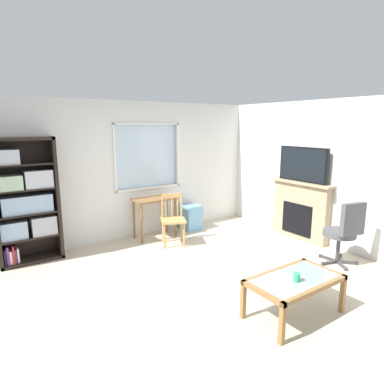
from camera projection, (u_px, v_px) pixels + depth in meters
The scene contains 12 objects.
ground at pixel (215, 283), 4.47m from camera, with size 6.00×5.88×0.02m, color beige.
wall_back_with_window at pixel (135, 172), 6.18m from camera, with size 5.00×0.15×2.52m.
wall_right at pixel (334, 175), 5.62m from camera, with size 0.12×5.08×2.52m, color silver.
bookshelf at pixel (25, 201), 4.98m from camera, with size 0.90×0.38×1.92m.
desk_under_window at pixel (155, 206), 6.14m from camera, with size 0.80×0.43×0.76m.
wooden_chair at pixel (173, 219), 5.80m from camera, with size 0.55×0.54×0.90m.
plastic_drawer_unit at pixel (190, 217), 6.72m from camera, with size 0.35×0.40×0.50m, color #72ADDB.
fireplace at pixel (300, 210), 6.10m from camera, with size 0.26×1.24×1.08m.
tv at pixel (303, 164), 5.92m from camera, with size 0.06×1.00×0.62m.
office_chair at pixel (344, 230), 4.90m from camera, with size 0.58×0.60×1.00m.
coffee_table at pixel (295, 283), 3.63m from camera, with size 1.07×0.59×0.45m.
sippy_cup at pixel (297, 277), 3.53m from camera, with size 0.07×0.07×0.09m, color #33B770.
Camera 1 is at (-2.59, -3.23, 2.09)m, focal length 30.82 mm.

